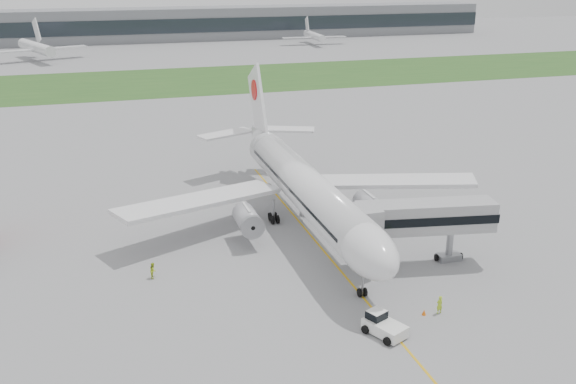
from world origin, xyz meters
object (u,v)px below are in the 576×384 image
object	(u,v)px
pushback_tug	(383,324)
ground_crew_near	(440,305)
jet_bridge	(417,218)
airliner	(302,184)

from	to	relation	value
pushback_tug	ground_crew_near	world-z (taller)	pushback_tug
jet_bridge	ground_crew_near	distance (m)	11.67
airliner	ground_crew_near	size ratio (longest dim) A/B	28.88
ground_crew_near	airliner	bearing A→B (deg)	-85.71
airliner	ground_crew_near	distance (m)	26.23
pushback_tug	jet_bridge	size ratio (longest dim) A/B	0.27
pushback_tug	jet_bridge	world-z (taller)	jet_bridge
ground_crew_near	pushback_tug	bearing A→B (deg)	5.37
pushback_tug	ground_crew_near	bearing A→B (deg)	-10.38
pushback_tug	ground_crew_near	size ratio (longest dim) A/B	2.40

